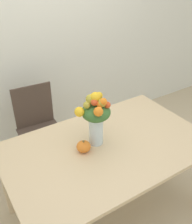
% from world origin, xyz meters
% --- Properties ---
extents(ground_plane, '(12.00, 12.00, 0.00)m').
position_xyz_m(ground_plane, '(0.00, 0.00, 0.00)').
color(ground_plane, tan).
extents(wall_back, '(8.00, 0.06, 2.70)m').
position_xyz_m(wall_back, '(0.00, 1.34, 1.35)').
color(wall_back, silver).
rests_on(wall_back, ground_plane).
extents(dining_table, '(1.59, 0.99, 0.74)m').
position_xyz_m(dining_table, '(0.00, 0.00, 0.66)').
color(dining_table, '#D1B284').
rests_on(dining_table, ground_plane).
extents(flower_vase, '(0.27, 0.24, 0.45)m').
position_xyz_m(flower_vase, '(-0.06, 0.08, 0.98)').
color(flower_vase, silver).
rests_on(flower_vase, dining_table).
extents(pumpkin, '(0.11, 0.11, 0.10)m').
position_xyz_m(pumpkin, '(-0.19, 0.04, 0.78)').
color(pumpkin, orange).
rests_on(pumpkin, dining_table).
extents(dining_chair_near_window, '(0.45, 0.45, 0.91)m').
position_xyz_m(dining_chair_near_window, '(-0.24, 0.85, 0.48)').
color(dining_chair_near_window, '#47382D').
rests_on(dining_chair_near_window, ground_plane).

